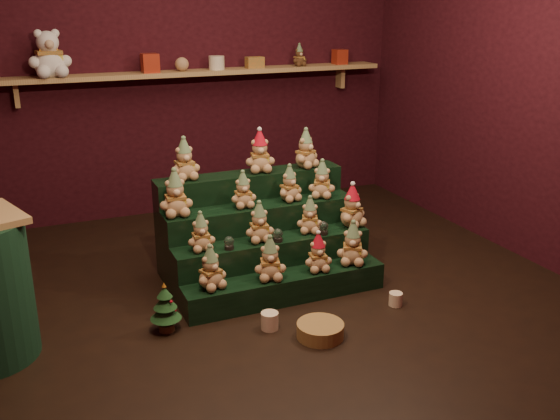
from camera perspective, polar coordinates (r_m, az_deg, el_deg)
name	(u,v)px	position (r m, az deg, el deg)	size (l,w,h in m)	color
ground	(278,290)	(4.37, -0.15, -7.34)	(4.00, 4.00, 0.00)	black
back_wall	(190,59)	(5.89, -8.23, 13.47)	(4.00, 0.10, 2.80)	black
front_wall	(516,162)	(2.26, 20.76, 4.09)	(4.00, 0.10, 2.80)	black
right_wall	(530,73)	(5.12, 21.92, 11.57)	(0.10, 4.00, 2.80)	black
back_shelf	(196,73)	(5.73, -7.70, 12.29)	(3.60, 0.26, 0.24)	tan
riser_tier_front	(286,287)	(4.21, 0.52, -7.08)	(1.40, 0.22, 0.18)	black
riser_tier_midfront	(273,263)	(4.36, -0.65, -4.85)	(1.40, 0.22, 0.36)	black
riser_tier_midback	(261,240)	(4.51, -1.73, -2.77)	(1.40, 0.22, 0.54)	black
riser_tier_back	(250,219)	(4.67, -2.73, -0.83)	(1.40, 0.22, 0.72)	black
teddy_0	(211,268)	(3.96, -6.37, -5.25)	(0.20, 0.18, 0.28)	tan
teddy_1	(270,258)	(4.06, -0.92, -4.43)	(0.21, 0.19, 0.29)	tan
teddy_2	(318,252)	(4.20, 3.50, -3.89)	(0.19, 0.17, 0.26)	tan
teddy_3	(353,243)	(4.32, 6.66, -3.02)	(0.22, 0.19, 0.30)	tan
teddy_4	(201,232)	(4.08, -7.25, -1.99)	(0.18, 0.16, 0.26)	tan
teddy_5	(259,222)	(4.20, -1.91, -1.11)	(0.20, 0.18, 0.27)	tan
teddy_6	(310,215)	(4.37, 2.75, -0.45)	(0.18, 0.16, 0.26)	tan
teddy_7	(352,206)	(4.50, 6.60, 0.36)	(0.22, 0.20, 0.31)	tan
teddy_8	(175,193)	(4.21, -9.56, 1.53)	(0.22, 0.20, 0.31)	tan
teddy_9	(243,190)	(4.34, -3.40, 1.87)	(0.18, 0.16, 0.25)	tan
teddy_10	(289,183)	(4.47, 0.87, 2.46)	(0.18, 0.17, 0.26)	tan
teddy_11	(322,179)	(4.56, 3.86, 2.83)	(0.19, 0.18, 0.27)	tan
teddy_12	(184,159)	(4.40, -8.74, 4.62)	(0.21, 0.19, 0.29)	tan
teddy_13	(260,152)	(4.55, -1.86, 5.37)	(0.22, 0.19, 0.30)	tan
teddy_14	(306,149)	(4.68, 2.36, 5.64)	(0.20, 0.18, 0.29)	tan
snow_globe_a	(229,243)	(4.11, -4.69, -3.01)	(0.07, 0.07, 0.09)	black
snow_globe_b	(278,235)	(4.22, -0.20, -2.31)	(0.07, 0.07, 0.09)	black
snow_globe_c	(323,228)	(4.36, 3.97, -1.63)	(0.07, 0.07, 0.10)	black
mini_christmas_tree	(165,308)	(3.87, -10.44, -8.77)	(0.19, 0.19, 0.32)	#452D18
mug_left	(270,321)	(3.88, -0.95, -10.09)	(0.11, 0.11, 0.11)	beige
mug_right	(396,299)	(4.22, 10.52, -8.01)	(0.09, 0.09, 0.09)	beige
wicker_basket	(320,330)	(3.80, 3.70, -10.92)	(0.28, 0.28, 0.09)	olive
white_bear	(48,47)	(5.48, -20.45, 13.77)	(0.34, 0.30, 0.47)	white
brown_bear	(299,55)	(6.04, 1.77, 13.96)	(0.14, 0.13, 0.20)	#50341A
gift_tin_red_a	(150,63)	(5.60, -11.80, 13.01)	(0.14, 0.14, 0.16)	#AD311A
gift_tin_cream	(217,63)	(5.76, -5.81, 13.24)	(0.14, 0.14, 0.12)	beige
gift_tin_red_b	(340,57)	(6.24, 5.49, 13.77)	(0.12, 0.12, 0.14)	#AD311A
shelf_plush_ball	(182,64)	(5.67, -8.96, 13.03)	(0.12, 0.12, 0.12)	tan
scarf_gift_box	(255,62)	(5.88, -2.33, 13.34)	(0.16, 0.10, 0.10)	#CB5F1C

